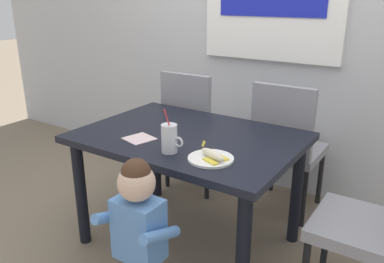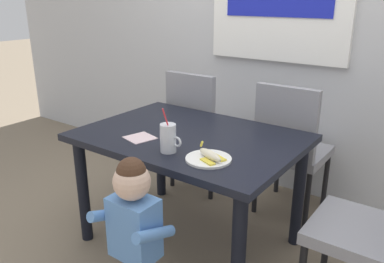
# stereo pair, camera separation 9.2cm
# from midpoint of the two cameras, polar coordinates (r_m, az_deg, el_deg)

# --- Properties ---
(ground_plane) EXTENTS (24.00, 24.00, 0.00)m
(ground_plane) POSITION_cam_midpoint_polar(r_m,az_deg,el_deg) (2.63, -1.46, -15.53)
(ground_plane) COLOR #7A6B56
(back_wall) EXTENTS (6.40, 0.17, 2.90)m
(back_wall) POSITION_cam_midpoint_polar(r_m,az_deg,el_deg) (3.14, 10.60, 18.04)
(back_wall) COLOR silver
(back_wall) RESTS_ON ground
(dining_table) EXTENTS (1.27, 0.91, 0.73)m
(dining_table) POSITION_cam_midpoint_polar(r_m,az_deg,el_deg) (2.33, -1.59, -2.80)
(dining_table) COLOR black
(dining_table) RESTS_ON ground
(dining_chair_left) EXTENTS (0.44, 0.44, 0.96)m
(dining_chair_left) POSITION_cam_midpoint_polar(r_m,az_deg,el_deg) (3.06, -0.60, 1.02)
(dining_chair_left) COLOR gray
(dining_chair_left) RESTS_ON ground
(dining_chair_right) EXTENTS (0.44, 0.44, 0.96)m
(dining_chair_right) POSITION_cam_midpoint_polar(r_m,az_deg,el_deg) (2.76, 12.62, -1.52)
(dining_chair_right) COLOR gray
(dining_chair_right) RESTS_ON ground
(dining_chair_far) EXTENTS (0.44, 0.44, 0.96)m
(dining_chair_far) POSITION_cam_midpoint_polar(r_m,az_deg,el_deg) (2.01, 24.91, -11.15)
(dining_chair_far) COLOR gray
(dining_chair_far) RESTS_ON ground
(toddler_standing) EXTENTS (0.33, 0.24, 0.84)m
(toddler_standing) POSITION_cam_midpoint_polar(r_m,az_deg,el_deg) (1.84, -9.26, -12.94)
(toddler_standing) COLOR #3F4760
(toddler_standing) RESTS_ON ground
(milk_cup) EXTENTS (0.13, 0.09, 0.25)m
(milk_cup) POSITION_cam_midpoint_polar(r_m,az_deg,el_deg) (2.02, -4.58, -1.25)
(milk_cup) COLOR silver
(milk_cup) RESTS_ON dining_table
(snack_plate) EXTENTS (0.23, 0.23, 0.01)m
(snack_plate) POSITION_cam_midpoint_polar(r_m,az_deg,el_deg) (1.94, 1.40, -3.98)
(snack_plate) COLOR white
(snack_plate) RESTS_ON dining_table
(peeled_banana) EXTENTS (0.17, 0.13, 0.07)m
(peeled_banana) POSITION_cam_midpoint_polar(r_m,az_deg,el_deg) (1.92, 1.68, -3.44)
(peeled_banana) COLOR #F4EAC6
(peeled_banana) RESTS_ON snack_plate
(paper_napkin) EXTENTS (0.18, 0.18, 0.00)m
(paper_napkin) POSITION_cam_midpoint_polar(r_m,az_deg,el_deg) (2.25, -8.84, -1.03)
(paper_napkin) COLOR silver
(paper_napkin) RESTS_ON dining_table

